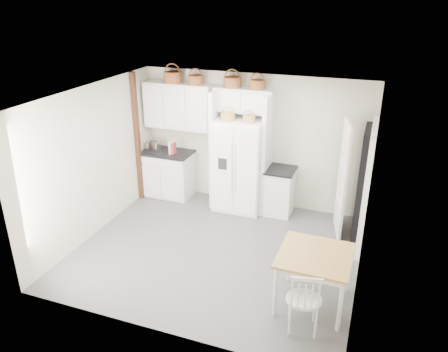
% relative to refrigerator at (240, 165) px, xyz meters
% --- Properties ---
extents(floor, '(4.50, 4.50, 0.00)m').
position_rel_refrigerator_xyz_m(floor, '(0.15, -1.65, -0.90)').
color(floor, '#4C4C4D').
rests_on(floor, ground).
extents(ceiling, '(4.50, 4.50, 0.00)m').
position_rel_refrigerator_xyz_m(ceiling, '(0.15, -1.65, 1.70)').
color(ceiling, white).
rests_on(ceiling, wall_back).
extents(wall_back, '(4.50, 0.00, 4.50)m').
position_rel_refrigerator_xyz_m(wall_back, '(0.15, 0.35, 0.40)').
color(wall_back, beige).
rests_on(wall_back, floor).
extents(wall_left, '(0.00, 4.00, 4.00)m').
position_rel_refrigerator_xyz_m(wall_left, '(-2.10, -1.65, 0.40)').
color(wall_left, beige).
rests_on(wall_left, floor).
extents(wall_right, '(0.00, 4.00, 4.00)m').
position_rel_refrigerator_xyz_m(wall_right, '(2.40, -1.65, 0.40)').
color(wall_right, beige).
rests_on(wall_right, floor).
extents(refrigerator, '(0.93, 0.75, 1.80)m').
position_rel_refrigerator_xyz_m(refrigerator, '(0.00, 0.00, 0.00)').
color(refrigerator, white).
rests_on(refrigerator, floor).
extents(base_cab_left, '(1.00, 0.63, 0.92)m').
position_rel_refrigerator_xyz_m(base_cab_left, '(-1.59, 0.05, -0.44)').
color(base_cab_left, silver).
rests_on(base_cab_left, floor).
extents(base_cab_right, '(0.49, 0.59, 0.87)m').
position_rel_refrigerator_xyz_m(base_cab_right, '(0.79, 0.05, -0.46)').
color(base_cab_right, silver).
rests_on(base_cab_right, floor).
extents(dining_table, '(0.97, 0.97, 0.79)m').
position_rel_refrigerator_xyz_m(dining_table, '(1.85, -2.43, -0.50)').
color(dining_table, olive).
rests_on(dining_table, floor).
extents(windsor_chair, '(0.52, 0.49, 0.92)m').
position_rel_refrigerator_xyz_m(windsor_chair, '(1.82, -2.97, -0.44)').
color(windsor_chair, silver).
rests_on(windsor_chair, floor).
extents(counter_left, '(1.04, 0.67, 0.04)m').
position_rel_refrigerator_xyz_m(counter_left, '(-1.59, 0.05, 0.05)').
color(counter_left, black).
rests_on(counter_left, base_cab_left).
extents(counter_right, '(0.53, 0.63, 0.04)m').
position_rel_refrigerator_xyz_m(counter_right, '(0.79, 0.05, -0.01)').
color(counter_right, black).
rests_on(counter_right, base_cab_right).
extents(toaster, '(0.30, 0.19, 0.19)m').
position_rel_refrigerator_xyz_m(toaster, '(-1.87, 0.00, 0.16)').
color(toaster, silver).
rests_on(toaster, counter_left).
extents(cookbook_red, '(0.04, 0.16, 0.24)m').
position_rel_refrigerator_xyz_m(cookbook_red, '(-1.39, -0.03, 0.19)').
color(cookbook_red, '#BC2E34').
rests_on(cookbook_red, counter_left).
extents(cookbook_cream, '(0.07, 0.17, 0.25)m').
position_rel_refrigerator_xyz_m(cookbook_cream, '(-1.44, -0.03, 0.19)').
color(cookbook_cream, silver).
rests_on(cookbook_cream, counter_left).
extents(basket_upper_b, '(0.36, 0.36, 0.21)m').
position_rel_refrigerator_xyz_m(basket_upper_b, '(-1.45, 0.18, 1.56)').
color(basket_upper_b, brown).
rests_on(basket_upper_b, upper_cabinet).
extents(basket_upper_c, '(0.30, 0.30, 0.17)m').
position_rel_refrigerator_xyz_m(basket_upper_c, '(-0.97, 0.18, 1.54)').
color(basket_upper_c, brown).
rests_on(basket_upper_c, upper_cabinet).
extents(basket_bridge_a, '(0.33, 0.33, 0.18)m').
position_rel_refrigerator_xyz_m(basket_bridge_a, '(-0.24, 0.18, 1.54)').
color(basket_bridge_a, brown).
rests_on(basket_bridge_a, bridge_cabinet).
extents(basket_bridge_b, '(0.29, 0.29, 0.16)m').
position_rel_refrigerator_xyz_m(basket_bridge_b, '(0.24, 0.18, 1.53)').
color(basket_bridge_b, brown).
rests_on(basket_bridge_b, bridge_cabinet).
extents(basket_fridge_a, '(0.27, 0.27, 0.14)m').
position_rel_refrigerator_xyz_m(basket_fridge_a, '(-0.22, -0.10, 0.97)').
color(basket_fridge_a, olive).
rests_on(basket_fridge_a, refrigerator).
extents(basket_fridge_b, '(0.23, 0.23, 0.12)m').
position_rel_refrigerator_xyz_m(basket_fridge_b, '(0.19, -0.10, 0.96)').
color(basket_fridge_b, olive).
rests_on(basket_fridge_b, refrigerator).
extents(upper_cabinet, '(1.40, 0.34, 0.90)m').
position_rel_refrigerator_xyz_m(upper_cabinet, '(-1.35, 0.18, 1.00)').
color(upper_cabinet, silver).
rests_on(upper_cabinet, wall_back).
extents(bridge_cabinet, '(1.12, 0.34, 0.45)m').
position_rel_refrigerator_xyz_m(bridge_cabinet, '(0.00, 0.18, 1.23)').
color(bridge_cabinet, silver).
rests_on(bridge_cabinet, wall_back).
extents(fridge_panel_left, '(0.08, 0.60, 2.30)m').
position_rel_refrigerator_xyz_m(fridge_panel_left, '(-0.51, 0.05, 0.25)').
color(fridge_panel_left, silver).
rests_on(fridge_panel_left, floor).
extents(fridge_panel_right, '(0.08, 0.60, 2.30)m').
position_rel_refrigerator_xyz_m(fridge_panel_right, '(0.51, 0.05, 0.25)').
color(fridge_panel_right, silver).
rests_on(fridge_panel_right, floor).
extents(trim_post, '(0.09, 0.09, 2.60)m').
position_rel_refrigerator_xyz_m(trim_post, '(-2.05, -0.30, 0.40)').
color(trim_post, black).
rests_on(trim_post, floor).
extents(doorway_void, '(0.18, 0.85, 2.05)m').
position_rel_refrigerator_xyz_m(doorway_void, '(2.31, -0.65, 0.13)').
color(doorway_void, black).
rests_on(doorway_void, floor).
extents(door_slab, '(0.21, 0.79, 2.05)m').
position_rel_refrigerator_xyz_m(door_slab, '(1.95, -0.31, 0.13)').
color(door_slab, white).
rests_on(door_slab, floor).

